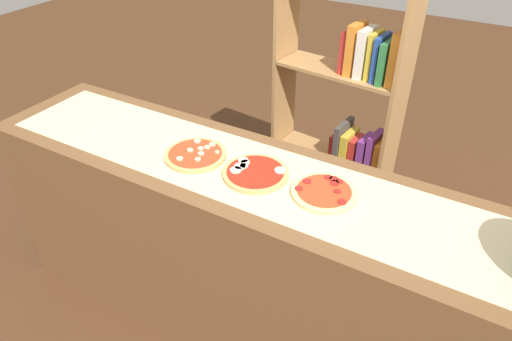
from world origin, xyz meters
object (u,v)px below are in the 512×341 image
at_px(pizza_mushroom_0, 196,155).
at_px(pizza_mozzarella_1, 255,173).
at_px(bookshelf, 348,121).
at_px(pizza_pepperoni_2, 324,192).

relative_size(pizza_mushroom_0, pizza_mozzarella_1, 0.99).
bearing_deg(pizza_mushroom_0, bookshelf, 67.79).
height_order(pizza_mushroom_0, pizza_mozzarella_1, pizza_mushroom_0).
xyz_separation_m(pizza_mushroom_0, pizza_mozzarella_1, (0.29, 0.01, 0.00)).
height_order(pizza_mozzarella_1, pizza_pepperoni_2, same).
xyz_separation_m(pizza_mushroom_0, pizza_pepperoni_2, (0.58, 0.03, 0.00)).
bearing_deg(pizza_mozzarella_1, bookshelf, 84.94).
height_order(pizza_mushroom_0, pizza_pepperoni_2, same).
relative_size(pizza_mozzarella_1, pizza_pepperoni_2, 1.06).
bearing_deg(pizza_pepperoni_2, pizza_mushroom_0, -177.10).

